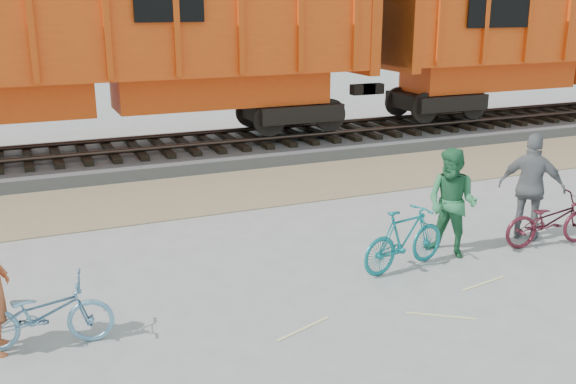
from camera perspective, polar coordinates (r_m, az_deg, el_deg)
name	(u,v)px	position (r m, az deg, el deg)	size (l,w,h in m)	color
ground	(344,290)	(9.33, 5.01, -8.70)	(120.00, 120.00, 0.00)	#9E9E99
gravel_strip	(226,191)	(14.10, -5.53, 0.11)	(120.00, 3.00, 0.02)	#A08863
ballast_bed	(185,152)	(17.33, -9.11, 3.54)	(120.00, 4.00, 0.30)	slate
track	(185,140)	(17.26, -9.16, 4.59)	(120.00, 2.60, 0.24)	black
hopper_car_center	(99,44)	(16.57, -16.45, 12.50)	(14.00, 3.13, 4.65)	black
hopper_car_right	(566,33)	(23.68, 23.49, 12.83)	(14.00, 3.13, 4.65)	black
bicycle_blue	(43,313)	(8.25, -20.97, -10.05)	(0.57, 1.62, 0.85)	#699DC0
bicycle_teal	(404,239)	(10.00, 10.32, -4.12)	(0.46, 1.63, 0.98)	#11777F
bicycle_maroon	(550,220)	(11.67, 22.29, -2.34)	(0.59, 1.69, 0.89)	#511623
person_man	(452,203)	(10.59, 14.37, -0.95)	(0.86, 0.67, 1.77)	#2A7143
person_woman	(531,187)	(11.73, 20.83, 0.40)	(1.09, 0.45, 1.86)	slate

